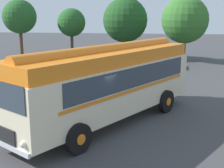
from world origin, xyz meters
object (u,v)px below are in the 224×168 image
(vintage_bus, at_px, (107,81))
(car_mid_right, at_px, (154,58))
(car_mid_left, at_px, (122,59))
(car_near_left, at_px, (91,58))

(vintage_bus, bearing_deg, car_mid_right, 81.86)
(car_mid_left, xyz_separation_m, car_mid_right, (2.71, 0.70, 0.00))
(vintage_bus, bearing_deg, car_near_left, 103.92)
(vintage_bus, relative_size, car_near_left, 2.30)
(vintage_bus, distance_m, car_mid_left, 13.69)
(car_near_left, relative_size, car_mid_right, 0.99)
(car_near_left, relative_size, car_mid_left, 0.97)
(vintage_bus, distance_m, car_near_left, 14.54)
(car_near_left, height_order, car_mid_right, same)
(car_mid_right, bearing_deg, vintage_bus, -98.14)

